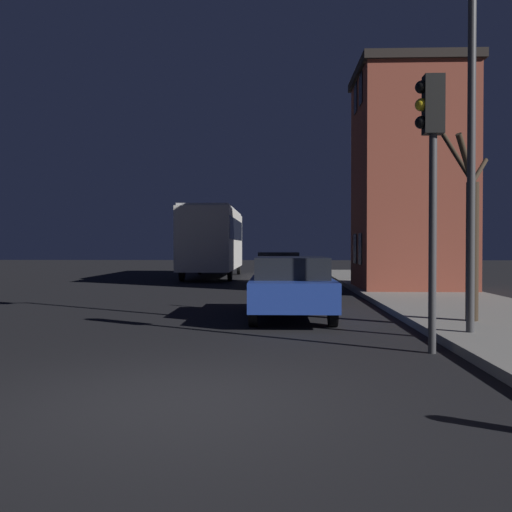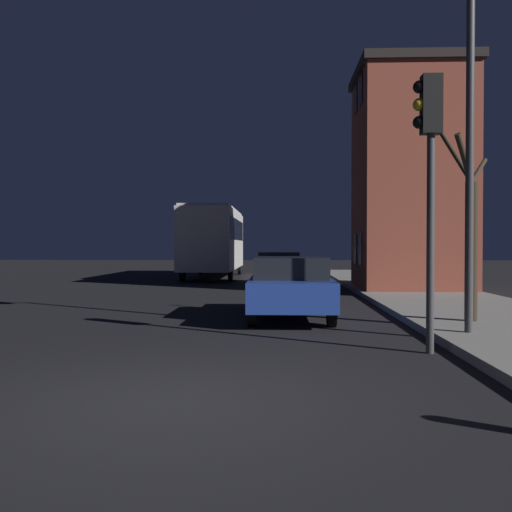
{
  "view_description": "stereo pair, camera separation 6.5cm",
  "coord_description": "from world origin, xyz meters",
  "px_view_note": "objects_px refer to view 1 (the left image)",
  "views": [
    {
      "loc": [
        1.09,
        -6.01,
        1.66
      ],
      "look_at": [
        0.41,
        12.99,
        1.32
      ],
      "focal_mm": 40.0,
      "sensor_mm": 36.0,
      "label": 1
    },
    {
      "loc": [
        1.15,
        -6.01,
        1.66
      ],
      "look_at": [
        0.41,
        12.99,
        1.32
      ],
      "focal_mm": 40.0,
      "sensor_mm": 36.0,
      "label": 2
    }
  ],
  "objects_px": {
    "car_near_lane": "(291,285)",
    "car_mid_lane": "(278,268)",
    "bare_tree": "(471,235)",
    "traffic_light": "(431,154)",
    "streetlamp": "(446,43)",
    "bus": "(213,237)"
  },
  "relations": [
    {
      "from": "streetlamp",
      "to": "car_mid_lane",
      "type": "xyz_separation_m",
      "value": [
        -2.85,
        13.09,
        -4.44
      ]
    },
    {
      "from": "bare_tree",
      "to": "car_near_lane",
      "type": "relative_size",
      "value": 0.9
    },
    {
      "from": "car_near_lane",
      "to": "streetlamp",
      "type": "bearing_deg",
      "value": -49.42
    },
    {
      "from": "streetlamp",
      "to": "traffic_light",
      "type": "bearing_deg",
      "value": -115.66
    },
    {
      "from": "car_mid_lane",
      "to": "bare_tree",
      "type": "bearing_deg",
      "value": -71.66
    },
    {
      "from": "streetlamp",
      "to": "traffic_light",
      "type": "height_order",
      "value": "streetlamp"
    },
    {
      "from": "bare_tree",
      "to": "car_near_lane",
      "type": "distance_m",
      "value": 4.03
    },
    {
      "from": "traffic_light",
      "to": "car_mid_lane",
      "type": "bearing_deg",
      "value": 99.09
    },
    {
      "from": "traffic_light",
      "to": "car_near_lane",
      "type": "height_order",
      "value": "traffic_light"
    },
    {
      "from": "bare_tree",
      "to": "car_mid_lane",
      "type": "bearing_deg",
      "value": 108.34
    },
    {
      "from": "streetlamp",
      "to": "car_near_lane",
      "type": "xyz_separation_m",
      "value": [
        -2.6,
        3.04,
        -4.43
      ]
    },
    {
      "from": "car_mid_lane",
      "to": "car_near_lane",
      "type": "bearing_deg",
      "value": -88.57
    },
    {
      "from": "car_near_lane",
      "to": "bare_tree",
      "type": "bearing_deg",
      "value": -22.57
    },
    {
      "from": "bus",
      "to": "car_mid_lane",
      "type": "bearing_deg",
      "value": -63.04
    },
    {
      "from": "bare_tree",
      "to": "car_mid_lane",
      "type": "distance_m",
      "value": 12.2
    },
    {
      "from": "streetlamp",
      "to": "car_near_lane",
      "type": "distance_m",
      "value": 5.97
    },
    {
      "from": "traffic_light",
      "to": "bare_tree",
      "type": "relative_size",
      "value": 1.06
    },
    {
      "from": "bus",
      "to": "car_near_lane",
      "type": "relative_size",
      "value": 2.17
    },
    {
      "from": "traffic_light",
      "to": "bare_tree",
      "type": "height_order",
      "value": "traffic_light"
    },
    {
      "from": "car_near_lane",
      "to": "car_mid_lane",
      "type": "distance_m",
      "value": 10.05
    },
    {
      "from": "bare_tree",
      "to": "car_mid_lane",
      "type": "height_order",
      "value": "bare_tree"
    },
    {
      "from": "car_mid_lane",
      "to": "traffic_light",
      "type": "bearing_deg",
      "value": -80.91
    }
  ]
}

